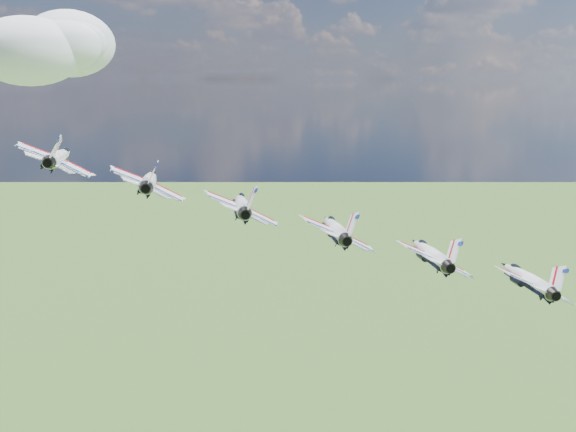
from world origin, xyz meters
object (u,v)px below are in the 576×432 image
jet_3 (335,228)px  jet_0 (60,156)px  jet_1 (150,180)px  jet_4 (430,253)px  jet_5 (526,278)px  jet_2 (242,204)px

jet_3 → jet_0: bearing=165.8°
jet_1 → jet_4: bearing=-14.2°
jet_4 → jet_5: 11.84m
jet_1 → jet_3: size_ratio=1.00×
jet_1 → jet_3: jet_1 is taller
jet_5 → jet_1: bearing=165.8°
jet_0 → jet_3: 35.51m
jet_0 → jet_3: size_ratio=1.00×
jet_3 → jet_4: jet_3 is taller
jet_0 → jet_5: bearing=-14.2°
jet_1 → jet_2: bearing=-14.2°
jet_2 → jet_4: size_ratio=1.00×
jet_4 → jet_5: bearing=-14.2°
jet_4 → jet_0: bearing=165.8°
jet_2 → jet_3: size_ratio=1.00×
jet_0 → jet_5: 59.18m
jet_5 → jet_3: bearing=165.8°
jet_3 → jet_5: bearing=-14.2°
jet_4 → jet_5: jet_4 is taller
jet_4 → jet_1: bearing=165.8°
jet_3 → jet_1: bearing=165.8°
jet_1 → jet_2: 11.84m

